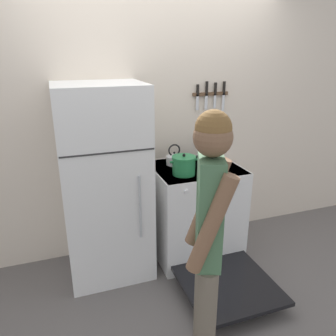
{
  "coord_description": "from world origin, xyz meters",
  "views": [
    {
      "loc": [
        -0.9,
        -2.97,
        1.93
      ],
      "look_at": [
        -0.03,
        -0.49,
        0.99
      ],
      "focal_mm": 35.0,
      "sensor_mm": 36.0,
      "label": 1
    }
  ],
  "objects_px": {
    "stove_range": "(196,213)",
    "dutch_oven_pot": "(184,165)",
    "person": "(208,241)",
    "refrigerator": "(105,184)",
    "utensil_jar": "(209,154)",
    "tea_kettle": "(174,159)"
  },
  "relations": [
    {
      "from": "utensil_jar",
      "to": "refrigerator",
      "type": "bearing_deg",
      "value": -173.2
    },
    {
      "from": "utensil_jar",
      "to": "person",
      "type": "height_order",
      "value": "person"
    },
    {
      "from": "stove_range",
      "to": "person",
      "type": "xyz_separation_m",
      "value": [
        -0.48,
        -1.2,
        0.5
      ]
    },
    {
      "from": "person",
      "to": "tea_kettle",
      "type": "bearing_deg",
      "value": 8.3
    },
    {
      "from": "refrigerator",
      "to": "person",
      "type": "relative_size",
      "value": 1.02
    },
    {
      "from": "tea_kettle",
      "to": "utensil_jar",
      "type": "xyz_separation_m",
      "value": [
        0.37,
        0.01,
        0.0
      ]
    },
    {
      "from": "stove_range",
      "to": "person",
      "type": "bearing_deg",
      "value": -111.83
    },
    {
      "from": "tea_kettle",
      "to": "utensil_jar",
      "type": "height_order",
      "value": "utensil_jar"
    },
    {
      "from": "tea_kettle",
      "to": "person",
      "type": "distance_m",
      "value": 1.41
    },
    {
      "from": "stove_range",
      "to": "dutch_oven_pot",
      "type": "xyz_separation_m",
      "value": [
        -0.18,
        -0.1,
        0.54
      ]
    },
    {
      "from": "refrigerator",
      "to": "stove_range",
      "type": "xyz_separation_m",
      "value": [
        0.85,
        -0.06,
        -0.4
      ]
    },
    {
      "from": "refrigerator",
      "to": "dutch_oven_pot",
      "type": "relative_size",
      "value": 6.69
    },
    {
      "from": "dutch_oven_pot",
      "to": "utensil_jar",
      "type": "height_order",
      "value": "utensil_jar"
    },
    {
      "from": "tea_kettle",
      "to": "dutch_oven_pot",
      "type": "bearing_deg",
      "value": -93.01
    },
    {
      "from": "refrigerator",
      "to": "tea_kettle",
      "type": "relative_size",
      "value": 8.44
    },
    {
      "from": "refrigerator",
      "to": "utensil_jar",
      "type": "xyz_separation_m",
      "value": [
        1.05,
        0.13,
        0.12
      ]
    },
    {
      "from": "refrigerator",
      "to": "person",
      "type": "height_order",
      "value": "refrigerator"
    },
    {
      "from": "dutch_oven_pot",
      "to": "person",
      "type": "relative_size",
      "value": 0.15
    },
    {
      "from": "stove_range",
      "to": "utensil_jar",
      "type": "height_order",
      "value": "utensil_jar"
    },
    {
      "from": "stove_range",
      "to": "refrigerator",
      "type": "bearing_deg",
      "value": 176.24
    },
    {
      "from": "refrigerator",
      "to": "dutch_oven_pot",
      "type": "height_order",
      "value": "refrigerator"
    },
    {
      "from": "refrigerator",
      "to": "tea_kettle",
      "type": "xyz_separation_m",
      "value": [
        0.68,
        0.12,
        0.12
      ]
    }
  ]
}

